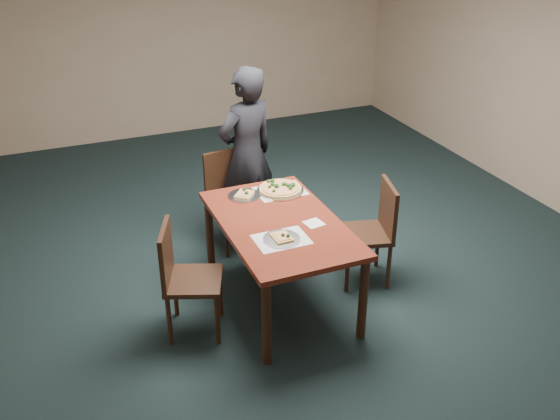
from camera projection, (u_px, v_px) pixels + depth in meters
name	position (u px, v px, depth m)	size (l,w,h in m)	color
ground	(304.00, 272.00, 5.63)	(8.00, 8.00, 0.00)	black
room_shell	(308.00, 84.00, 4.83)	(8.00, 8.00, 8.00)	tan
dining_table	(280.00, 231.00, 4.97)	(0.90, 1.50, 0.75)	#5D1D12
chair_far	(230.00, 193.00, 5.92)	(0.48, 0.48, 0.91)	black
chair_left	(183.00, 274.00, 4.68)	(0.54, 0.54, 0.91)	black
chair_right	(374.00, 227.00, 5.33)	(0.51, 0.51, 0.91)	black
diner	(247.00, 154.00, 5.90)	(0.62, 0.41, 1.69)	black
placemat_main	(280.00, 191.00, 5.41)	(0.42, 0.32, 0.00)	white
placemat_near	(282.00, 239.00, 4.67)	(0.40, 0.30, 0.00)	white
pizza_pan	(280.00, 189.00, 5.40)	(0.41, 0.41, 0.07)	silver
slice_plate_near	(282.00, 238.00, 4.66)	(0.28, 0.28, 0.05)	silver
slice_plate_far	(245.00, 195.00, 5.32)	(0.28, 0.28, 0.06)	silver
napkin	(314.00, 223.00, 4.89)	(0.14, 0.14, 0.01)	white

